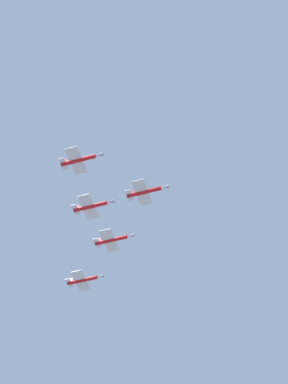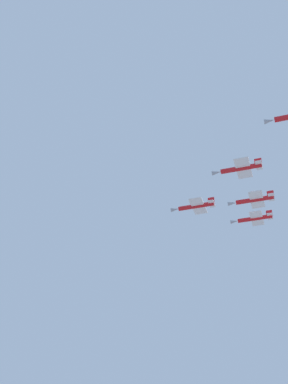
{
  "view_description": "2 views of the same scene",
  "coord_description": "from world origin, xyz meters",
  "px_view_note": "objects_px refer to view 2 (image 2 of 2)",
  "views": [
    {
      "loc": [
        70.11,
        -92.69,
        2.23
      ],
      "look_at": [
        8.52,
        -14.06,
        136.74
      ],
      "focal_mm": 56.18,
      "sensor_mm": 36.0,
      "label": 1
    },
    {
      "loc": [
        -54.43,
        84.59,
        68.13
      ],
      "look_at": [
        18.06,
        -3.07,
        139.83
      ],
      "focal_mm": 45.94,
      "sensor_mm": 36.0,
      "label": 2
    }
  ],
  "objects_px": {
    "jet_port_inner": "(240,168)",
    "jet_starboard_inner": "(254,219)",
    "jet_lead": "(195,206)",
    "jet_port_outer": "(254,200)"
  },
  "relations": [
    {
      "from": "jet_lead",
      "to": "jet_port_inner",
      "type": "distance_m",
      "value": 20.36
    },
    {
      "from": "jet_lead",
      "to": "jet_port_outer",
      "type": "height_order",
      "value": "jet_lead"
    },
    {
      "from": "jet_starboard_inner",
      "to": "jet_lead",
      "type": "bearing_deg",
      "value": 135.0
    },
    {
      "from": "jet_lead",
      "to": "jet_starboard_inner",
      "type": "xyz_separation_m",
      "value": [
        -8.02,
        -18.71,
        1.3
      ]
    },
    {
      "from": "jet_port_inner",
      "to": "jet_starboard_inner",
      "type": "distance_m",
      "value": 28.82
    },
    {
      "from": "jet_lead",
      "to": "jet_port_outer",
      "type": "distance_m",
      "value": 15.86
    },
    {
      "from": "jet_lead",
      "to": "jet_port_inner",
      "type": "relative_size",
      "value": 1.0
    },
    {
      "from": "jet_port_outer",
      "to": "jet_lead",
      "type": "bearing_deg",
      "value": 90.0
    },
    {
      "from": "jet_port_inner",
      "to": "jet_port_outer",
      "type": "height_order",
      "value": "jet_port_inner"
    },
    {
      "from": "jet_lead",
      "to": "jet_starboard_inner",
      "type": "relative_size",
      "value": 1.0
    }
  ]
}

